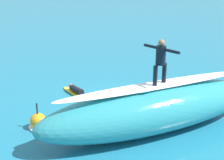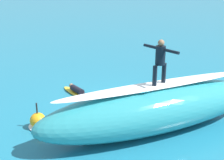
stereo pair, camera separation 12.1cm
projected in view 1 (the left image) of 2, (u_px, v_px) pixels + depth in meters
ground_plane at (120, 107)px, 13.73m from camera, size 120.00×120.00×0.00m
wave_crest at (154, 108)px, 11.52m from camera, size 9.25×3.08×1.78m
wave_foam_lip at (156, 85)px, 11.20m from camera, size 7.76×1.49×0.08m
surfboard_riding at (159, 85)px, 11.26m from camera, size 2.29×1.34×0.07m
surfer_riding at (161, 59)px, 10.92m from camera, size 0.70×1.49×1.66m
surfboard_paddling at (77, 94)px, 15.09m from camera, size 1.28×2.44×0.09m
surfer_paddling at (78, 91)px, 14.93m from camera, size 0.83×1.75×0.32m
buoy_marker at (38, 121)px, 11.85m from camera, size 0.61×0.61×1.04m
foam_patch_near at (107, 96)px, 14.68m from camera, size 0.95×0.77×0.16m
foam_patch_mid at (37, 128)px, 11.84m from camera, size 0.84×1.04×0.10m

